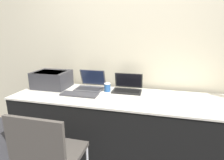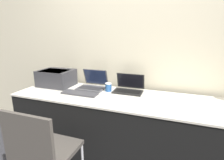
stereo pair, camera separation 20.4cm
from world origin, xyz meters
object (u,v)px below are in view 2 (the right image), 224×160
Objects in this scene: external_keyboard at (80,93)px; coffee_cup at (108,87)px; laptop_left at (93,84)px; printer at (56,77)px; laptop_right at (129,88)px; chair at (41,148)px.

external_keyboard is 4.24× the size of coffee_cup.
laptop_left is at bearing 167.59° from coffee_cup.
printer is at bearing -172.62° from laptop_left.
coffee_cup is at bearing -163.30° from laptop_right.
printer is 1.14m from chair.
laptop_left is at bearing 89.99° from chair.
coffee_cup is at bearing 38.31° from external_keyboard.
external_keyboard is at bearing 92.95° from chair.
coffee_cup is (0.28, 0.22, 0.04)m from external_keyboard.
laptop_right is 0.61m from external_keyboard.
printer is 1.26× the size of laptop_right.
printer is 0.54m from external_keyboard.
laptop_left is 0.49m from laptop_right.
laptop_right is (1.01, 0.09, -0.07)m from printer.
chair is (-0.25, -0.96, -0.29)m from coffee_cup.
external_keyboard is at bearing -23.58° from printer.
laptop_right is 0.26m from coffee_cup.
external_keyboard is 0.49× the size of chair.
coffee_cup reaches higher than external_keyboard.
laptop_right is 0.39× the size of chair.
printer is at bearing -179.00° from coffee_cup.
laptop_right is 3.43× the size of coffee_cup.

